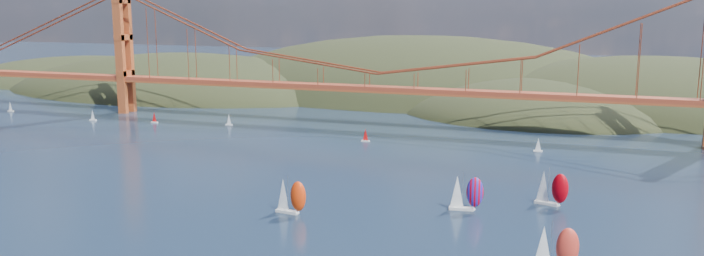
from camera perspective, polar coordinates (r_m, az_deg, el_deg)
name	(u,v)px	position (r m, az deg, el deg)	size (l,w,h in m)	color
headlands	(516,124)	(365.47, 13.45, 0.36)	(725.00, 225.00, 96.00)	black
bridge	(375,47)	(272.57, 1.94, 6.72)	(552.00, 12.00, 55.00)	#95371E
racer_0	(290,196)	(165.47, -5.15, -5.63)	(8.26, 3.90, 9.32)	silver
racer_1	(555,248)	(136.41, 16.50, -9.51)	(8.69, 4.22, 9.79)	white
racer_3	(551,188)	(178.35, 16.22, -4.79)	(8.54, 5.17, 9.56)	silver
racer_rwb	(466,192)	(169.59, 9.42, -5.30)	(8.43, 3.95, 9.51)	silver
distant_boat_0	(10,107)	(352.46, -26.53, 1.61)	(3.00, 2.00, 4.70)	silver
distant_boat_1	(93,115)	(312.03, -20.76, 1.01)	(3.00, 2.00, 4.70)	silver
distant_boat_2	(154,117)	(297.98, -16.12, 0.87)	(3.00, 2.00, 4.70)	silver
distant_boat_3	(229,120)	(285.32, -10.19, 0.70)	(3.00, 2.00, 4.70)	silver
distant_boat_8	(538,145)	(240.00, 15.22, -1.36)	(3.00, 2.00, 4.70)	silver
distant_boat_9	(365,135)	(248.36, 1.13, -0.59)	(3.00, 2.00, 4.70)	silver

